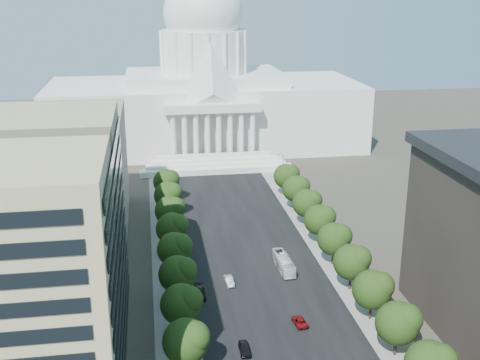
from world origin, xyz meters
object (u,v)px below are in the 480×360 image
car_silver (229,281)px  car_red (300,321)px  car_dark_b (200,293)px  city_bus (284,263)px  car_dark_a (245,349)px

car_silver → car_red: size_ratio=0.98×
car_dark_b → city_bus: 21.94m
car_dark_a → car_dark_b: car_dark_b is taller
car_dark_a → car_silver: car_dark_a is taller
car_red → car_dark_b: (-17.61, 13.67, 0.15)m
car_red → city_bus: bearing=-100.5°
car_silver → city_bus: (13.10, 5.18, 0.83)m
car_dark_a → car_red: (11.71, 7.45, -0.12)m
car_silver → car_dark_b: bearing=-151.6°
car_silver → car_dark_b: car_dark_b is taller
car_dark_a → city_bus: bearing=65.9°
car_silver → car_red: (10.94, -17.96, -0.10)m
car_dark_a → car_red: 13.88m
car_silver → car_red: car_silver is taller
car_red → car_silver: bearing=-63.8°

